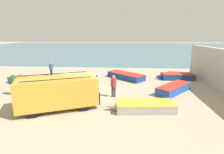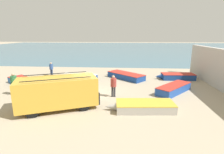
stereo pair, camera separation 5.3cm
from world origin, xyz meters
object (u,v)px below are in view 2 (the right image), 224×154
at_px(fishing_rowboat_2, 175,88).
at_px(fisherman_0, 113,84).
at_px(parked_van, 58,92).
at_px(fisherman_2, 51,68).
at_px(fishing_rowboat_1, 125,76).
at_px(fishing_rowboat_0, 23,81).
at_px(fishing_rowboat_5, 143,106).
at_px(fisherman_1, 14,82).
at_px(fishing_rowboat_3, 176,76).
at_px(fishing_rowboat_4, 78,77).

bearing_deg(fishing_rowboat_2, fisherman_0, 149.21).
height_order(parked_van, fisherman_2, parked_van).
distance_m(fisherman_0, fisherman_2, 10.17).
bearing_deg(fishing_rowboat_1, fishing_rowboat_0, 58.98).
bearing_deg(fisherman_2, fisherman_0, -123.99).
distance_m(fishing_rowboat_1, fishing_rowboat_5, 8.40).
bearing_deg(fisherman_1, fisherman_0, -170.01).
bearing_deg(fishing_rowboat_2, fishing_rowboat_5, -175.59).
xyz_separation_m(fishing_rowboat_3, fisherman_1, (-14.37, -6.10, 0.75)).
height_order(fishing_rowboat_2, fisherman_0, fisherman_0).
xyz_separation_m(fishing_rowboat_0, fishing_rowboat_3, (15.54, 3.10, 0.02)).
height_order(fishing_rowboat_2, fishing_rowboat_4, fishing_rowboat_2).
height_order(fishing_rowboat_2, fisherman_1, fisherman_1).
relative_size(fishing_rowboat_1, fisherman_0, 2.66).
relative_size(fishing_rowboat_1, fishing_rowboat_5, 1.01).
relative_size(fishing_rowboat_5, fisherman_1, 2.53).
distance_m(fishing_rowboat_4, fisherman_0, 6.83).
relative_size(fishing_rowboat_5, fisherman_0, 2.63).
bearing_deg(fishing_rowboat_1, fisherman_1, 76.51).
bearing_deg(fishing_rowboat_3, fisherman_1, 20.41).
bearing_deg(fisherman_1, parked_van, 161.82).
bearing_deg(fishing_rowboat_4, fisherman_1, 67.31).
xyz_separation_m(fishing_rowboat_2, fisherman_1, (-13.02, -1.68, 0.74)).
relative_size(fishing_rowboat_3, fishing_rowboat_5, 0.92).
bearing_deg(fishing_rowboat_1, fishing_rowboat_4, 49.16).
height_order(fishing_rowboat_1, fishing_rowboat_4, fishing_rowboat_1).
bearing_deg(fishing_rowboat_0, fisherman_0, 17.97).
bearing_deg(fishing_rowboat_4, fishing_rowboat_2, 169.73).
distance_m(fishing_rowboat_1, fishing_rowboat_4, 5.16).
xyz_separation_m(fishing_rowboat_1, fisherman_2, (-8.59, 0.66, 0.64)).
xyz_separation_m(fishing_rowboat_2, fisherman_0, (-5.10, -1.56, 0.69)).
height_order(fishing_rowboat_5, fisherman_2, fisherman_2).
bearing_deg(fisherman_2, fishing_rowboat_1, -87.93).
xyz_separation_m(fishing_rowboat_2, fishing_rowboat_4, (-9.36, 3.72, -0.06)).
relative_size(fishing_rowboat_4, fisherman_0, 2.80).
bearing_deg(parked_van, fishing_rowboat_5, -21.93).
distance_m(fishing_rowboat_0, fisherman_0, 9.57).
bearing_deg(fishing_rowboat_3, fishing_rowboat_4, 1.12).
bearing_deg(fishing_rowboat_3, fishing_rowboat_5, 59.65).
height_order(fishing_rowboat_1, fisherman_0, fisherman_0).
relative_size(fishing_rowboat_0, fishing_rowboat_2, 0.93).
height_order(fishing_rowboat_0, fisherman_2, fisherman_2).
distance_m(fishing_rowboat_3, fisherman_1, 15.63).
distance_m(fishing_rowboat_2, fisherman_1, 13.15).
relative_size(fishing_rowboat_1, fishing_rowboat_3, 1.09).
height_order(fishing_rowboat_3, fisherman_0, fisherman_0).
bearing_deg(parked_van, fisherman_0, 12.99).
distance_m(parked_van, fishing_rowboat_2, 9.44).
height_order(fishing_rowboat_2, fisherman_2, fisherman_2).
height_order(fisherman_0, fisherman_1, fisherman_1).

